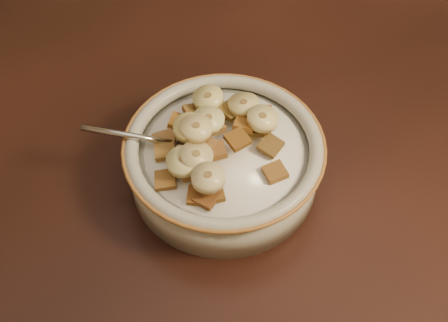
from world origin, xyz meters
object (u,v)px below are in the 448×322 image
chair (99,65)px  cereal_bowl (224,165)px  table (302,144)px  spoon (193,146)px

chair → cereal_bowl: chair is taller
table → chair: size_ratio=1.55×
table → cereal_bowl: cereal_bowl is taller
table → cereal_bowl: size_ratio=7.33×
table → cereal_bowl: (-0.11, -0.01, 0.04)m
table → spoon: spoon is taller
table → spoon: size_ratio=30.53×
chair → cereal_bowl: (-0.06, -0.54, 0.32)m
chair → spoon: size_ratio=19.73×
cereal_bowl → spoon: (-0.02, 0.02, 0.03)m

